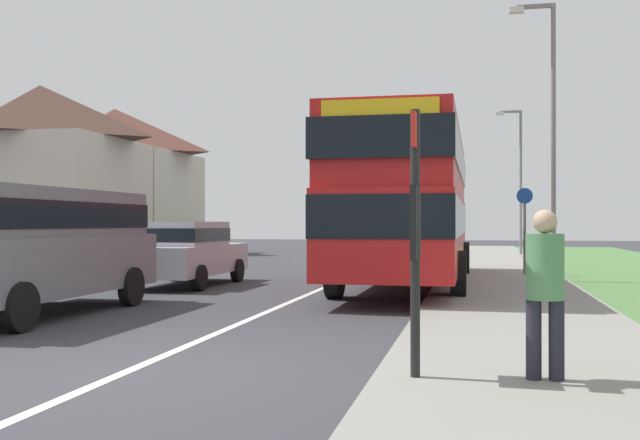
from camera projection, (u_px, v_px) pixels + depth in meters
The scene contains 12 objects.
ground_plane at pixel (126, 372), 7.66m from camera, with size 120.00×120.00×0.00m, color #38383D.
lane_marking_centre at pixel (303, 296), 15.49m from camera, with size 0.14×60.00×0.01m, color silver.
pavement_near_side at pixel (515, 310), 12.66m from camera, with size 3.20×68.00×0.12m, color gray.
double_decker_bus at pixel (409, 198), 17.95m from camera, with size 2.80×11.40×3.70m.
parked_van_grey at pixel (31, 240), 12.28m from camera, with size 2.11×5.55×2.11m.
parked_car_silver at pixel (185, 250), 18.19m from camera, with size 1.95×4.41×1.58m.
pedestrian_at_stop at pixel (545, 286), 6.73m from camera, with size 0.34×0.34×1.67m.
bus_stop_sign at pixel (415, 224), 6.87m from camera, with size 0.09×0.52×2.60m.
cycle_route_sign at pixel (525, 227), 20.58m from camera, with size 0.44×0.08×2.52m.
street_lamp_mid at pixel (549, 122), 18.63m from camera, with size 1.14×0.20×7.08m.
street_lamp_far at pixel (518, 172), 33.51m from camera, with size 1.14×0.20×6.65m.
house_terrace_far_side at pixel (81, 177), 33.65m from camera, with size 7.14×12.73×7.24m.
Camera 1 is at (3.56, -7.08, 1.55)m, focal length 41.54 mm.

